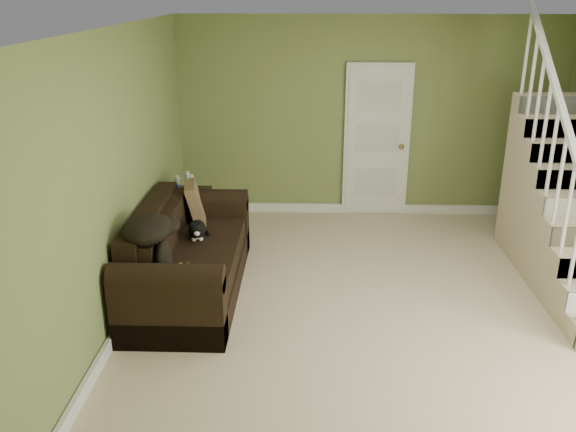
# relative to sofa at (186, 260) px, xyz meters

# --- Properties ---
(floor) EXTENTS (5.00, 5.50, 0.01)m
(floor) POSITION_rel_sofa_xyz_m (2.02, -0.35, -0.34)
(floor) COLOR #C7AE8F
(floor) RESTS_ON ground
(ceiling) EXTENTS (5.00, 5.50, 0.01)m
(ceiling) POSITION_rel_sofa_xyz_m (2.02, -0.35, 2.26)
(ceiling) COLOR white
(ceiling) RESTS_ON wall_back
(wall_back) EXTENTS (5.00, 0.04, 2.60)m
(wall_back) POSITION_rel_sofa_xyz_m (2.02, 2.40, 0.96)
(wall_back) COLOR olive
(wall_back) RESTS_ON floor
(wall_front) EXTENTS (5.00, 0.04, 2.60)m
(wall_front) POSITION_rel_sofa_xyz_m (2.02, -3.10, 0.96)
(wall_front) COLOR olive
(wall_front) RESTS_ON floor
(wall_left) EXTENTS (0.04, 5.50, 2.60)m
(wall_left) POSITION_rel_sofa_xyz_m (-0.48, -0.35, 0.96)
(wall_left) COLOR olive
(wall_left) RESTS_ON floor
(baseboard_back) EXTENTS (5.00, 0.04, 0.12)m
(baseboard_back) POSITION_rel_sofa_xyz_m (2.02, 2.37, -0.28)
(baseboard_back) COLOR white
(baseboard_back) RESTS_ON floor
(baseboard_left) EXTENTS (0.04, 5.50, 0.12)m
(baseboard_left) POSITION_rel_sofa_xyz_m (-0.45, -0.35, -0.28)
(baseboard_left) COLOR white
(baseboard_left) RESTS_ON floor
(door) EXTENTS (0.86, 0.12, 2.02)m
(door) POSITION_rel_sofa_xyz_m (2.12, 2.35, 0.67)
(door) COLOR white
(door) RESTS_ON floor
(staircase) EXTENTS (1.00, 2.51, 2.82)m
(staircase) POSITION_rel_sofa_xyz_m (4.01, 0.61, 0.30)
(staircase) COLOR #C7AE8F
(staircase) RESTS_ON floor
(sofa) EXTENTS (0.97, 2.25, 0.89)m
(sofa) POSITION_rel_sofa_xyz_m (0.00, 0.00, 0.00)
(sofa) COLOR black
(sofa) RESTS_ON floor
(side_table) EXTENTS (0.57, 0.57, 0.88)m
(side_table) POSITION_rel_sofa_xyz_m (-0.20, 1.21, -0.01)
(side_table) COLOR black
(side_table) RESTS_ON floor
(cat) EXTENTS (0.27, 0.49, 0.24)m
(cat) POSITION_rel_sofa_xyz_m (0.08, 0.24, 0.23)
(cat) COLOR black
(cat) RESTS_ON sofa
(banana) EXTENTS (0.11, 0.23, 0.06)m
(banana) POSITION_rel_sofa_xyz_m (0.07, -0.54, 0.17)
(banana) COLOR gold
(banana) RESTS_ON sofa
(throw_pillow) EXTENTS (0.29, 0.49, 0.47)m
(throw_pillow) POSITION_rel_sofa_xyz_m (-0.02, 0.77, 0.34)
(throw_pillow) COLOR #4D331F
(throw_pillow) RESTS_ON sofa
(throw_blanket) EXTENTS (0.45, 0.58, 0.23)m
(throw_blanket) POSITION_rel_sofa_xyz_m (-0.19, -0.61, 0.58)
(throw_blanket) COLOR black
(throw_blanket) RESTS_ON sofa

